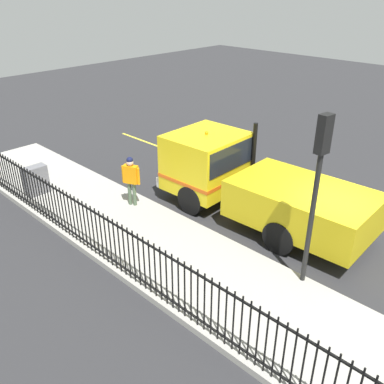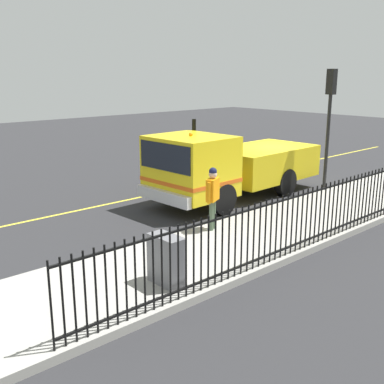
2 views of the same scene
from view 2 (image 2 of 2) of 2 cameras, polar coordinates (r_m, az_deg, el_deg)
ground_plane at (r=18.51m, az=9.61°, el=0.89°), size 59.69×59.69×0.00m
sidewalk_slab at (r=16.59m, az=19.37°, el=-1.01°), size 3.19×27.13×0.17m
lane_marking at (r=19.69m, az=5.35°, el=1.84°), size 0.12×24.42×0.01m
work_truck at (r=15.78m, az=3.93°, el=3.44°), size 2.63×6.89×2.71m
worker_standing at (r=12.31m, az=2.53°, el=0.01°), size 0.39×0.57×1.68m
traffic_light_near at (r=17.03m, az=16.36°, el=10.02°), size 0.33×0.25×4.18m
utility_cabinet at (r=9.32m, az=-3.10°, el=-8.21°), size 0.77×0.39×1.00m
traffic_cone at (r=19.34m, az=5.32°, el=2.48°), size 0.40×0.40×0.58m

